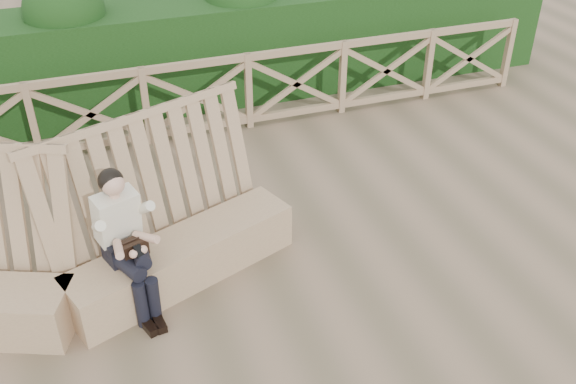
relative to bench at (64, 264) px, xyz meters
name	(u,v)px	position (x,y,z in m)	size (l,w,h in m)	color
ground	(283,293)	(1.95, -0.65, -0.41)	(60.00, 60.00, 0.00)	brown
bench	(64,264)	(0.00, 0.00, 0.00)	(4.58, 1.60, 1.62)	#916D53
woman	(125,236)	(0.58, -0.27, 0.37)	(0.52, 0.88, 1.43)	black
guardrail	(198,98)	(1.95, 2.85, 0.14)	(10.10, 0.09, 1.10)	#8D7152
hedge	(179,54)	(1.95, 4.05, 0.34)	(12.00, 1.20, 1.50)	black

